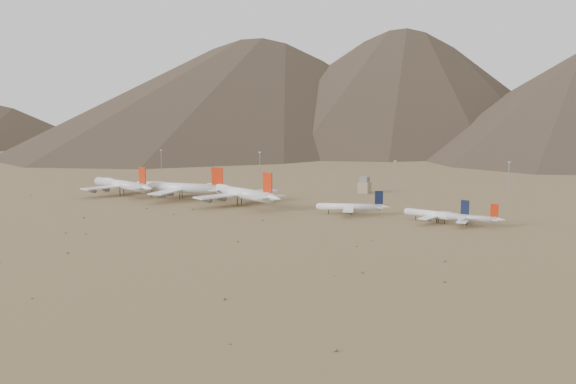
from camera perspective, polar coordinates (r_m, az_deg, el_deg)
The scene contains 14 objects.
ground at distance 378.84m, azimuth -4.23°, elevation -1.97°, with size 3000.00×3000.00×0.00m, color olive.
mountain_ridge at distance 1233.71m, azimuth 19.40°, elevation 11.30°, with size 4400.00×1000.00×300.00m.
widebody_west at distance 472.55m, azimuth -14.63°, elevation 0.65°, with size 71.60×56.64×21.82m.
widebody_centre at distance 443.76m, azimuth -9.61°, elevation 0.39°, with size 75.96×59.02×22.64m.
widebody_east at distance 411.86m, azimuth -4.43°, elevation -0.06°, with size 74.79×59.84×23.37m.
narrowbody_a at distance 376.43m, azimuth 5.70°, elevation -1.33°, with size 41.39×31.02×14.37m.
narrowbody_b at distance 357.92m, azimuth 13.20°, elevation -1.98°, with size 42.07×30.74×14.00m.
narrowbody_c at distance 354.21m, azimuth 15.67°, elevation -2.25°, with size 37.78×27.29×12.48m.
control_tower at distance 470.50m, azimuth 6.81°, elevation 0.55°, with size 8.00×8.00×12.00m.
mast_far_west at distance 564.18m, azimuth -11.19°, elevation 2.55°, with size 2.00×0.60×25.70m.
mast_west at distance 528.52m, azimuth -2.52°, elevation 2.35°, with size 2.00×0.60×25.70m.
mast_centre at distance 450.65m, azimuth 9.48°, elevation 1.32°, with size 2.00×0.60×25.70m.
mast_east at distance 461.76m, azimuth 19.01°, elevation 1.15°, with size 2.00×0.60×25.70m.
desert_scrub at distance 299.47m, azimuth -10.13°, elevation -4.59°, with size 445.45×183.36×0.88m.
Camera 1 is at (202.33, -313.92, 63.50)m, focal length 40.00 mm.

